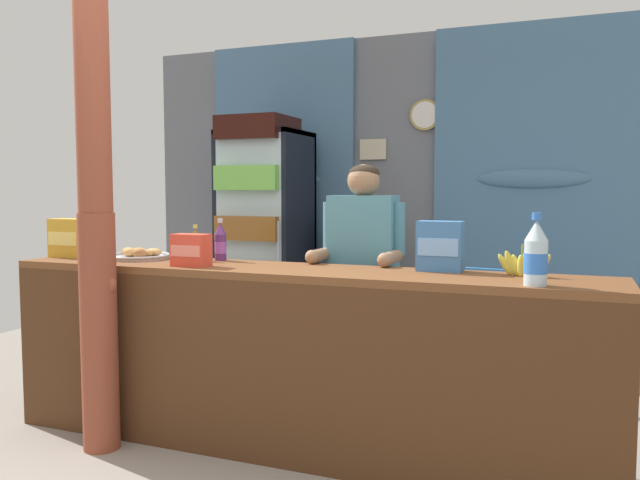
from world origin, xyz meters
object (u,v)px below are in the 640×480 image
at_px(soda_bottle_iced_tea, 196,245).
at_px(pastry_tray, 139,255).
at_px(banana_bunch, 524,264).
at_px(soda_bottle_water, 536,255).
at_px(stall_counter, 284,344).
at_px(bottle_shelf_rack, 359,283).
at_px(snack_box_biscuit, 440,246).
at_px(snack_box_crackers, 191,250).
at_px(snack_box_choco_powder, 71,238).
at_px(shopkeeper, 363,262).
at_px(soda_bottle_grape_soda, 220,243).
at_px(drink_fridge, 264,225).
at_px(timber_post, 96,223).
at_px(plastic_lawn_chair, 498,319).

bearing_deg(soda_bottle_iced_tea, pastry_tray, -172.00).
bearing_deg(banana_bunch, soda_bottle_water, -77.38).
height_order(stall_counter, bottle_shelf_rack, bottle_shelf_rack).
distance_m(stall_counter, soda_bottle_iced_tea, 0.87).
bearing_deg(banana_bunch, stall_counter, -169.02).
distance_m(bottle_shelf_rack, snack_box_biscuit, 2.26).
bearing_deg(snack_box_crackers, snack_box_choco_powder, 172.22).
bearing_deg(soda_bottle_water, snack_box_crackers, 177.92).
bearing_deg(snack_box_biscuit, pastry_tray, -177.17).
xyz_separation_m(shopkeeper, soda_bottle_grape_soda, (-0.78, -0.30, 0.11)).
bearing_deg(drink_fridge, soda_bottle_water, -41.10).
relative_size(timber_post, snack_box_choco_powder, 10.69).
distance_m(timber_post, snack_box_choco_powder, 0.69).
bearing_deg(pastry_tray, plastic_lawn_chair, 36.37).
distance_m(snack_box_choco_powder, snack_box_crackers, 0.97).
distance_m(soda_bottle_iced_tea, soda_bottle_grape_soda, 0.15).
distance_m(bottle_shelf_rack, snack_box_crackers, 2.28).
xyz_separation_m(plastic_lawn_chair, shopkeeper, (-0.67, -1.04, 0.48)).
relative_size(soda_bottle_water, snack_box_choco_powder, 1.33).
bearing_deg(timber_post, snack_box_choco_powder, 144.11).
xyz_separation_m(soda_bottle_water, soda_bottle_grape_soda, (-1.78, 0.37, -0.03)).
height_order(timber_post, plastic_lawn_chair, timber_post).
bearing_deg(plastic_lawn_chair, timber_post, -134.46).
xyz_separation_m(soda_bottle_grape_soda, snack_box_choco_powder, (-0.96, -0.17, 0.01)).
height_order(soda_bottle_grape_soda, pastry_tray, soda_bottle_grape_soda).
relative_size(soda_bottle_iced_tea, pastry_tray, 0.57).
bearing_deg(soda_bottle_iced_tea, snack_box_choco_powder, -171.84).
bearing_deg(snack_box_biscuit, snack_box_choco_powder, -176.05).
xyz_separation_m(snack_box_choco_powder, banana_bunch, (2.68, 0.10, -0.06)).
distance_m(drink_fridge, soda_bottle_iced_tea, 1.78).
distance_m(soda_bottle_grape_soda, banana_bunch, 1.72).
distance_m(bottle_shelf_rack, snack_box_choco_powder, 2.46).
relative_size(bottle_shelf_rack, snack_box_crackers, 5.71).
bearing_deg(soda_bottle_iced_tea, snack_box_crackers, -62.27).
bearing_deg(drink_fridge, stall_counter, -60.63).
relative_size(shopkeeper, soda_bottle_iced_tea, 7.31).
bearing_deg(soda_bottle_iced_tea, soda_bottle_grape_soda, 21.32).
bearing_deg(shopkeeper, drink_fridge, 134.34).
bearing_deg(banana_bunch, bottle_shelf_rack, 126.73).
relative_size(timber_post, soda_bottle_grape_soda, 10.28).
relative_size(plastic_lawn_chair, soda_bottle_water, 2.71).
relative_size(plastic_lawn_chair, banana_bunch, 3.23).
xyz_separation_m(shopkeeper, banana_bunch, (0.93, -0.37, 0.07)).
xyz_separation_m(plastic_lawn_chair, soda_bottle_water, (0.33, -1.70, 0.62)).
xyz_separation_m(shopkeeper, snack_box_crackers, (-0.79, -0.60, 0.10)).
relative_size(plastic_lawn_chair, snack_box_choco_powder, 3.60).
height_order(soda_bottle_iced_tea, soda_bottle_grape_soda, soda_bottle_grape_soda).
distance_m(snack_box_biscuit, banana_bunch, 0.43).
distance_m(stall_counter, shopkeeper, 0.74).
distance_m(soda_bottle_water, snack_box_biscuit, 0.60).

